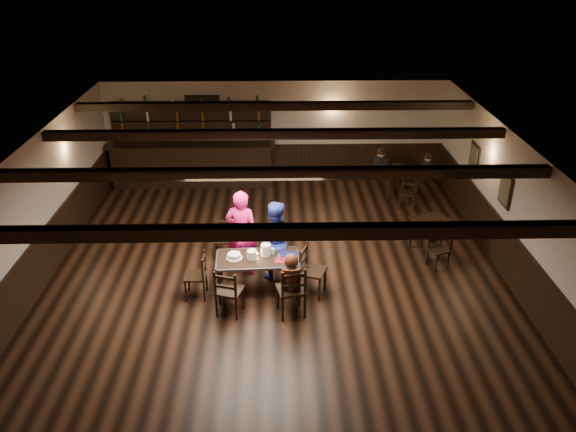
{
  "coord_description": "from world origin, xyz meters",
  "views": [
    {
      "loc": [
        0.01,
        -9.39,
        6.03
      ],
      "look_at": [
        0.22,
        0.2,
        1.23
      ],
      "focal_mm": 35.0,
      "sensor_mm": 36.0,
      "label": 1
    }
  ],
  "objects_px": {
    "man_blue": "(274,241)",
    "cake": "(234,256)",
    "chair_near_left": "(228,289)",
    "bar_counter": "(193,158)",
    "chair_near_right": "(292,288)",
    "dining_table": "(258,262)",
    "woman_pink": "(242,233)"
  },
  "relations": [
    {
      "from": "dining_table",
      "to": "man_blue",
      "type": "bearing_deg",
      "value": 60.41
    },
    {
      "from": "chair_near_left",
      "to": "chair_near_right",
      "type": "bearing_deg",
      "value": -2.63
    },
    {
      "from": "chair_near_left",
      "to": "man_blue",
      "type": "height_order",
      "value": "man_blue"
    },
    {
      "from": "dining_table",
      "to": "chair_near_right",
      "type": "bearing_deg",
      "value": -50.99
    },
    {
      "from": "dining_table",
      "to": "cake",
      "type": "relative_size",
      "value": 5.23
    },
    {
      "from": "chair_near_right",
      "to": "bar_counter",
      "type": "xyz_separation_m",
      "value": [
        -2.48,
        6.02,
        0.14
      ]
    },
    {
      "from": "dining_table",
      "to": "man_blue",
      "type": "relative_size",
      "value": 0.97
    },
    {
      "from": "woman_pink",
      "to": "man_blue",
      "type": "xyz_separation_m",
      "value": [
        0.63,
        -0.19,
        -0.07
      ]
    },
    {
      "from": "woman_pink",
      "to": "bar_counter",
      "type": "relative_size",
      "value": 0.4
    },
    {
      "from": "woman_pink",
      "to": "cake",
      "type": "distance_m",
      "value": 0.74
    },
    {
      "from": "bar_counter",
      "to": "woman_pink",
      "type": "bearing_deg",
      "value": -71.25
    },
    {
      "from": "cake",
      "to": "man_blue",
      "type": "bearing_deg",
      "value": 36.18
    },
    {
      "from": "chair_near_right",
      "to": "woman_pink",
      "type": "height_order",
      "value": "woman_pink"
    },
    {
      "from": "dining_table",
      "to": "cake",
      "type": "xyz_separation_m",
      "value": [
        -0.43,
        -0.0,
        0.13
      ]
    },
    {
      "from": "chair_near_left",
      "to": "man_blue",
      "type": "xyz_separation_m",
      "value": [
        0.81,
        1.24,
        0.27
      ]
    },
    {
      "from": "dining_table",
      "to": "chair_near_left",
      "type": "relative_size",
      "value": 1.69
    },
    {
      "from": "chair_near_left",
      "to": "bar_counter",
      "type": "bearing_deg",
      "value": 102.81
    },
    {
      "from": "chair_near_left",
      "to": "woman_pink",
      "type": "xyz_separation_m",
      "value": [
        0.18,
        1.43,
        0.34
      ]
    },
    {
      "from": "man_blue",
      "to": "bar_counter",
      "type": "distance_m",
      "value": 5.2
    },
    {
      "from": "chair_near_left",
      "to": "chair_near_right",
      "type": "distance_m",
      "value": 1.12
    },
    {
      "from": "woman_pink",
      "to": "cake",
      "type": "height_order",
      "value": "woman_pink"
    },
    {
      "from": "chair_near_left",
      "to": "bar_counter",
      "type": "relative_size",
      "value": 0.21
    },
    {
      "from": "dining_table",
      "to": "chair_near_left",
      "type": "height_order",
      "value": "chair_near_left"
    },
    {
      "from": "dining_table",
      "to": "cake",
      "type": "distance_m",
      "value": 0.45
    },
    {
      "from": "bar_counter",
      "to": "chair_near_right",
      "type": "bearing_deg",
      "value": -67.62
    },
    {
      "from": "man_blue",
      "to": "cake",
      "type": "height_order",
      "value": "man_blue"
    },
    {
      "from": "chair_near_left",
      "to": "cake",
      "type": "distance_m",
      "value": 0.75
    },
    {
      "from": "chair_near_right",
      "to": "bar_counter",
      "type": "relative_size",
      "value": 0.23
    },
    {
      "from": "woman_pink",
      "to": "chair_near_right",
      "type": "bearing_deg",
      "value": 134.77
    },
    {
      "from": "chair_near_left",
      "to": "cake",
      "type": "bearing_deg",
      "value": 83.52
    },
    {
      "from": "man_blue",
      "to": "bar_counter",
      "type": "bearing_deg",
      "value": -61.27
    },
    {
      "from": "cake",
      "to": "chair_near_left",
      "type": "bearing_deg",
      "value": -96.48
    }
  ]
}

